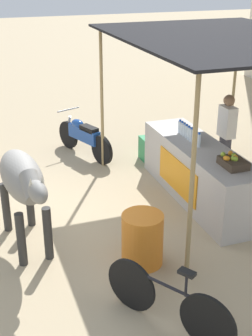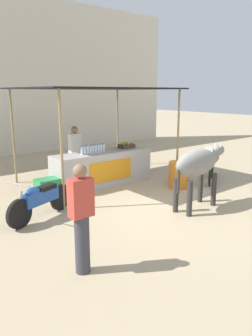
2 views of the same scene
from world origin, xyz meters
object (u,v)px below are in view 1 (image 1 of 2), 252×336
(cow, at_px, (23,181))
(fruit_crate, at_px, (233,162))
(bicycle_leaning, at_px, (168,301))
(water_barrel, at_px, (142,239))
(cooler_box, at_px, (153,150))
(stall_counter, at_px, (199,172))
(vendor_behind_counter, at_px, (226,138))
(motorcycle_parked, at_px, (84,136))

(cow, bearing_deg, fruit_crate, 82.81)
(fruit_crate, height_order, bicycle_leaning, fruit_crate)
(fruit_crate, xyz_separation_m, cow, (-0.38, -3.04, -0.00))
(water_barrel, bearing_deg, cooler_box, 155.06)
(stall_counter, bearing_deg, fruit_crate, 3.03)
(stall_counter, height_order, vendor_behind_counter, vendor_behind_counter)
(vendor_behind_counter, xyz_separation_m, cow, (0.99, -3.75, 0.18))
(stall_counter, relative_size, bicycle_leaning, 2.11)
(cow, bearing_deg, vendor_behind_counter, 104.74)
(motorcycle_parked, bearing_deg, water_barrel, -3.46)
(stall_counter, bearing_deg, motorcycle_parked, -152.00)
(cooler_box, xyz_separation_m, cow, (2.30, -2.90, 0.79))
(cooler_box, bearing_deg, bicycle_leaning, -20.64)
(stall_counter, xyz_separation_m, fruit_crate, (0.91, 0.05, 0.55))
(water_barrel, distance_m, motorcycle_parked, 4.02)
(stall_counter, bearing_deg, water_barrel, -47.57)
(cow, height_order, motorcycle_parked, cow)
(vendor_behind_counter, bearing_deg, water_barrel, -50.82)
(cooler_box, relative_size, bicycle_leaning, 0.42)
(cooler_box, distance_m, water_barrel, 3.56)
(cooler_box, distance_m, cow, 3.78)
(cooler_box, xyz_separation_m, water_barrel, (3.23, -1.50, 0.12))
(fruit_crate, relative_size, motorcycle_parked, 0.26)
(cooler_box, bearing_deg, stall_counter, 3.15)
(stall_counter, distance_m, motorcycle_parked, 2.89)
(fruit_crate, bearing_deg, vendor_behind_counter, 152.77)
(motorcycle_parked, bearing_deg, cow, -27.98)
(vendor_behind_counter, bearing_deg, cow, -75.26)
(cooler_box, bearing_deg, cow, -51.57)
(cooler_box, bearing_deg, water_barrel, -24.94)
(fruit_crate, bearing_deg, motorcycle_parked, -157.93)
(stall_counter, distance_m, water_barrel, 2.17)
(stall_counter, relative_size, fruit_crate, 6.82)
(motorcycle_parked, relative_size, bicycle_leaning, 1.20)
(stall_counter, bearing_deg, vendor_behind_counter, 121.16)
(vendor_behind_counter, xyz_separation_m, cooler_box, (-1.31, -0.85, -0.61))
(cow, height_order, bicycle_leaning, cow)
(motorcycle_parked, distance_m, bicycle_leaning, 5.27)
(fruit_crate, height_order, water_barrel, fruit_crate)
(cow, relative_size, bicycle_leaning, 1.30)
(cooler_box, distance_m, motorcycle_parked, 1.49)
(stall_counter, height_order, bicycle_leaning, stall_counter)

